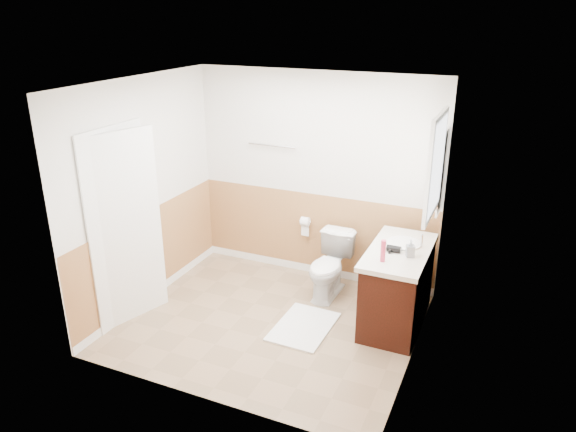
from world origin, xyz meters
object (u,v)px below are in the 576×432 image
at_px(bath_mat, 304,327).
at_px(lotion_bottle, 383,251).
at_px(toilet, 329,266).
at_px(vanity_cabinet, 397,289).
at_px(soap_dispenser, 410,248).

xyz_separation_m(bath_mat, lotion_bottle, (0.75, 0.16, 0.95)).
relative_size(toilet, lotion_bottle, 3.30).
xyz_separation_m(toilet, bath_mat, (0.00, -0.77, -0.35)).
bearing_deg(bath_mat, toilet, 90.00).
xyz_separation_m(toilet, vanity_cabinet, (0.85, -0.28, 0.04)).
relative_size(vanity_cabinet, lotion_bottle, 5.00).
relative_size(bath_mat, vanity_cabinet, 0.73).
xyz_separation_m(toilet, soap_dispenser, (0.97, -0.40, 0.57)).
height_order(bath_mat, vanity_cabinet, vanity_cabinet).
relative_size(bath_mat, lotion_bottle, 3.64).
bearing_deg(bath_mat, soap_dispenser, 20.95).
xyz_separation_m(vanity_cabinet, soap_dispenser, (0.12, -0.12, 0.54)).
xyz_separation_m(vanity_cabinet, lotion_bottle, (-0.10, -0.33, 0.56)).
relative_size(lotion_bottle, soap_dispenser, 1.26).
bearing_deg(vanity_cabinet, toilet, 161.58).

